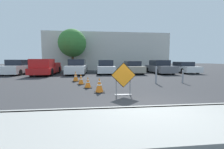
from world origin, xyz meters
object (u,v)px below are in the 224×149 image
(parked_car_third, at_px, (106,67))
(traffic_cone_nearest, at_px, (99,85))
(traffic_cone_third, at_px, (81,79))
(parked_car_second, at_px, (77,67))
(parked_car_fifth, at_px, (160,67))
(parked_car_fourth, at_px, (132,68))
(parked_car_sixth, at_px, (183,68))
(road_closed_sign, at_px, (123,78))
(traffic_cone_fourth, at_px, (76,76))
(bollard_second, at_px, (183,76))
(pickup_truck, at_px, (46,68))
(traffic_cone_second, at_px, (88,82))
(bollard_nearest, at_px, (156,75))
(parked_car_nearest, at_px, (18,68))

(parked_car_third, bearing_deg, traffic_cone_nearest, 85.52)
(traffic_cone_nearest, bearing_deg, parked_car_third, 84.50)
(traffic_cone_nearest, bearing_deg, traffic_cone_third, 113.90)
(parked_car_second, xyz_separation_m, parked_car_fifth, (9.30, -0.03, -0.04))
(parked_car_fourth, relative_size, parked_car_sixth, 1.05)
(traffic_cone_nearest, height_order, traffic_cone_third, traffic_cone_nearest)
(road_closed_sign, xyz_separation_m, traffic_cone_third, (-2.10, 3.12, -0.43))
(road_closed_sign, bearing_deg, parked_car_third, 90.33)
(traffic_cone_third, relative_size, traffic_cone_fourth, 0.90)
(road_closed_sign, height_order, bollard_second, road_closed_sign)
(traffic_cone_fourth, distance_m, parked_car_fifth, 10.43)
(parked_car_fifth, bearing_deg, pickup_truck, 2.15)
(pickup_truck, height_order, parked_car_fifth, pickup_truck)
(parked_car_fifth, distance_m, parked_car_sixth, 3.11)
(road_closed_sign, height_order, parked_car_second, parked_car_second)
(bollard_second, bearing_deg, traffic_cone_second, -170.94)
(traffic_cone_nearest, xyz_separation_m, parked_car_second, (-2.14, 9.54, 0.38))
(traffic_cone_fourth, height_order, pickup_truck, pickup_truck)
(pickup_truck, distance_m, parked_car_fourth, 9.34)
(traffic_cone_nearest, relative_size, parked_car_fifth, 0.15)
(traffic_cone_third, bearing_deg, bollard_nearest, -2.87)
(parked_car_fourth, bearing_deg, pickup_truck, 6.86)
(traffic_cone_nearest, height_order, parked_car_fourth, parked_car_fourth)
(road_closed_sign, relative_size, traffic_cone_third, 2.14)
(traffic_cone_second, distance_m, parked_car_sixth, 13.83)
(parked_car_nearest, height_order, pickup_truck, pickup_truck)
(traffic_cone_second, height_order, pickup_truck, pickup_truck)
(parked_car_second, relative_size, parked_car_fourth, 1.03)
(bollard_second, bearing_deg, traffic_cone_fourth, 167.12)
(pickup_truck, bearing_deg, parked_car_third, -171.65)
(traffic_cone_third, relative_size, pickup_truck, 0.12)
(parked_car_third, distance_m, parked_car_sixth, 9.30)
(parked_car_second, bearing_deg, traffic_cone_fourth, 96.10)
(parked_car_nearest, xyz_separation_m, parked_car_second, (6.20, -0.32, 0.02))
(parked_car_second, distance_m, parked_car_third, 3.12)
(traffic_cone_second, bearing_deg, parked_car_nearest, 131.91)
(parked_car_nearest, bearing_deg, traffic_cone_third, 135.75)
(traffic_cone_third, xyz_separation_m, traffic_cone_fourth, (-0.50, 1.38, 0.04))
(traffic_cone_fourth, height_order, parked_car_fifth, parked_car_fifth)
(traffic_cone_third, xyz_separation_m, bollard_second, (6.59, -0.24, 0.15))
(parked_car_third, height_order, bollard_second, parked_car_third)
(parked_car_second, bearing_deg, traffic_cone_third, 99.03)
(traffic_cone_fourth, height_order, bollard_second, bollard_second)
(traffic_cone_second, relative_size, parked_car_nearest, 0.14)
(traffic_cone_nearest, height_order, parked_car_sixth, parked_car_sixth)
(pickup_truck, relative_size, bollard_second, 6.18)
(parked_car_third, xyz_separation_m, parked_car_fifth, (6.20, -0.42, -0.01))
(traffic_cone_nearest, relative_size, bollard_nearest, 0.64)
(traffic_cone_nearest, bearing_deg, bollard_second, 21.77)
(pickup_truck, bearing_deg, road_closed_sign, 121.88)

